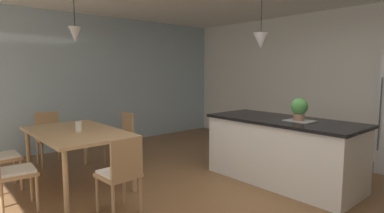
# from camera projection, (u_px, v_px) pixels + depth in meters

# --- Properties ---
(ground_plane) EXTENTS (10.00, 8.40, 0.04)m
(ground_plane) POSITION_uv_depth(u_px,v_px,m) (241.00, 211.00, 3.53)
(ground_plane) COLOR brown
(wall_back_kitchen) EXTENTS (10.00, 0.12, 2.70)m
(wall_back_kitchen) POSITION_uv_depth(u_px,v_px,m) (362.00, 83.00, 5.50)
(wall_back_kitchen) COLOR white
(wall_back_kitchen) RESTS_ON ground_plane
(window_wall_left_glazing) EXTENTS (0.06, 8.40, 2.70)m
(window_wall_left_glazing) POSITION_uv_depth(u_px,v_px,m) (90.00, 81.00, 6.41)
(window_wall_left_glazing) COLOR #9EB7C6
(window_wall_left_glazing) RESTS_ON ground_plane
(dining_table) EXTENTS (1.75, 1.03, 0.75)m
(dining_table) POSITION_uv_depth(u_px,v_px,m) (77.00, 135.00, 4.28)
(dining_table) COLOR tan
(dining_table) RESTS_ON ground_plane
(chair_kitchen_end) EXTENTS (0.42, 0.42, 0.87)m
(chair_kitchen_end) POSITION_uv_depth(u_px,v_px,m) (121.00, 172.00, 3.38)
(chair_kitchen_end) COLOR #A87F56
(chair_kitchen_end) RESTS_ON ground_plane
(chair_window_end) EXTENTS (0.42, 0.42, 0.87)m
(chair_window_end) POSITION_uv_depth(u_px,v_px,m) (50.00, 136.00, 5.24)
(chair_window_end) COLOR #A87F56
(chair_window_end) RESTS_ON ground_plane
(chair_far_left) EXTENTS (0.41, 0.41, 0.87)m
(chair_far_left) POSITION_uv_depth(u_px,v_px,m) (121.00, 137.00, 5.18)
(chair_far_left) COLOR #A87F56
(chair_far_left) RESTS_ON ground_plane
(chair_near_right) EXTENTS (0.43, 0.43, 0.87)m
(chair_near_right) POSITION_uv_depth(u_px,v_px,m) (11.00, 170.00, 3.44)
(chair_near_right) COLOR #A87F56
(chair_near_right) RESTS_ON ground_plane
(kitchen_island) EXTENTS (2.12, 0.93, 0.91)m
(kitchen_island) POSITION_uv_depth(u_px,v_px,m) (282.00, 150.00, 4.38)
(kitchen_island) COLOR silver
(kitchen_island) RESTS_ON ground_plane
(pendant_over_table) EXTENTS (0.17, 0.17, 0.74)m
(pendant_over_table) POSITION_uv_depth(u_px,v_px,m) (75.00, 35.00, 4.32)
(pendant_over_table) COLOR black
(pendant_over_island_main) EXTENTS (0.22, 0.22, 0.81)m
(pendant_over_island_main) POSITION_uv_depth(u_px,v_px,m) (261.00, 41.00, 4.52)
(pendant_over_island_main) COLOR black
(potted_plant_on_island) EXTENTS (0.22, 0.22, 0.31)m
(potted_plant_on_island) POSITION_uv_depth(u_px,v_px,m) (299.00, 108.00, 4.13)
(potted_plant_on_island) COLOR #8C664C
(potted_plant_on_island) RESTS_ON kitchen_island
(vase_on_dining_table) EXTENTS (0.08, 0.08, 0.14)m
(vase_on_dining_table) POSITION_uv_depth(u_px,v_px,m) (78.00, 126.00, 4.20)
(vase_on_dining_table) COLOR silver
(vase_on_dining_table) RESTS_ON dining_table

